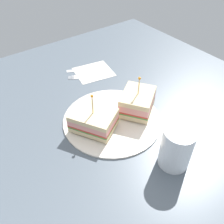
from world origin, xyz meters
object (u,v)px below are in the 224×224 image
object	(u,v)px
napkin	(94,72)
fork	(83,76)
sandwich_half_front	(137,102)
sandwich_half_back	(93,119)
drink_glass	(176,150)
knife	(83,69)
plate	(112,119)

from	to	relation	value
napkin	fork	size ratio (longest dim) A/B	1.01
sandwich_half_front	napkin	world-z (taller)	sandwich_half_front
sandwich_half_back	drink_glass	bearing A→B (deg)	-66.10
napkin	knife	bearing A→B (deg)	123.27
sandwich_half_front	knife	distance (cm)	27.75
sandwich_half_front	sandwich_half_back	xyz separation A→B (cm)	(-12.95, 1.66, -0.37)
napkin	sandwich_half_front	bearing A→B (deg)	-94.27
knife	fork	bearing A→B (deg)	-119.73
plate	drink_glass	xyz separation A→B (cm)	(2.82, -18.88, 3.80)
plate	sandwich_half_back	size ratio (longest dim) A/B	1.99
drink_glass	knife	bearing A→B (deg)	84.89
drink_glass	napkin	size ratio (longest dim) A/B	0.82
sandwich_half_front	drink_glass	distance (cm)	18.01
fork	knife	size ratio (longest dim) A/B	1.00
sandwich_half_back	napkin	bearing A→B (deg)	56.65
sandwich_half_front	drink_glass	world-z (taller)	sandwich_half_front
sandwich_half_front	knife	world-z (taller)	sandwich_half_front
napkin	fork	distance (cm)	4.42
plate	napkin	bearing A→B (deg)	68.08
sandwich_half_front	fork	size ratio (longest dim) A/B	1.05
drink_glass	fork	xyz separation A→B (cm)	(1.87, 41.20, -4.11)
plate	knife	bearing A→B (deg)	75.30
knife	sandwich_half_back	bearing A→B (deg)	-115.77
drink_glass	plate	bearing A→B (deg)	98.51
sandwich_half_back	plate	bearing A→B (deg)	-2.25
knife	sandwich_half_front	bearing A→B (deg)	-89.02
sandwich_half_back	drink_glass	distance (cm)	20.91
plate	napkin	distance (cm)	24.39
sandwich_half_front	fork	world-z (taller)	sandwich_half_front
drink_glass	knife	xyz separation A→B (cm)	(4.02, 44.96, -4.11)
drink_glass	sandwich_half_back	bearing A→B (deg)	113.90
drink_glass	fork	distance (cm)	41.45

